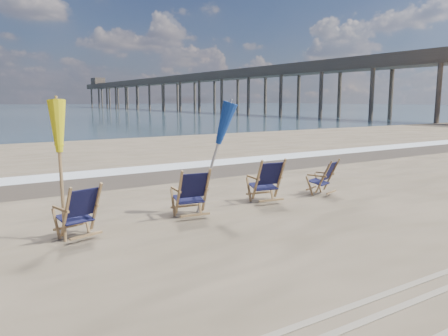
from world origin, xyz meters
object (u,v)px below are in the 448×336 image
object	(u,v)px
beach_chair_3	(332,176)
umbrella_yellow	(59,133)
beach_chair_0	(96,209)
beach_chair_1	(206,192)
fishing_pier	(192,88)
umbrella_blue	(212,126)
beach_chair_2	(280,180)

from	to	relation	value
beach_chair_3	umbrella_yellow	distance (m)	6.52
beach_chair_0	beach_chair_1	distance (m)	2.18
fishing_pier	beach_chair_0	bearing A→B (deg)	-119.47
beach_chair_1	umbrella_yellow	xyz separation A→B (m)	(-2.68, 0.10, 1.26)
beach_chair_3	beach_chair_1	bearing A→B (deg)	-17.83
umbrella_blue	beach_chair_1	bearing A→B (deg)	-140.49
umbrella_blue	beach_chair_0	bearing A→B (deg)	-172.98
beach_chair_0	fishing_pier	xyz separation A→B (m)	(40.75, 72.11, 4.17)
beach_chair_1	beach_chair_3	bearing A→B (deg)	-168.20
beach_chair_2	fishing_pier	bearing A→B (deg)	-108.15
beach_chair_0	beach_chair_3	size ratio (longest dim) A/B	1.08
beach_chair_0	umbrella_yellow	bearing A→B (deg)	-32.19
beach_chair_1	umbrella_yellow	bearing A→B (deg)	6.08
beach_chair_3	umbrella_blue	xyz separation A→B (m)	(-3.42, -0.00, 1.34)
beach_chair_2	beach_chair_3	distance (m)	1.69
beach_chair_3	fishing_pier	distance (m)	79.94
beach_chair_2	beach_chair_3	bearing A→B (deg)	-169.43
beach_chair_1	beach_chair_0	bearing A→B (deg)	10.01
beach_chair_0	umbrella_yellow	xyz separation A→B (m)	(-0.50, 0.17, 1.28)
umbrella_yellow	umbrella_blue	size ratio (longest dim) A/B	0.99
beach_chair_2	umbrella_blue	distance (m)	2.15
umbrella_yellow	fishing_pier	world-z (taller)	fishing_pier
beach_chair_2	beach_chair_3	xyz separation A→B (m)	(1.68, 0.05, -0.07)
beach_chair_2	umbrella_blue	bearing A→B (deg)	7.13
beach_chair_1	umbrella_yellow	distance (m)	2.96
beach_chair_1	beach_chair_2	bearing A→B (deg)	-166.65
beach_chair_1	umbrella_blue	size ratio (longest dim) A/B	0.43
beach_chair_2	umbrella_yellow	distance (m)	4.86
beach_chair_0	beach_chair_1	xyz separation A→B (m)	(2.18, 0.07, 0.02)
beach_chair_3	fishing_pier	xyz separation A→B (m)	(34.86, 71.81, 4.21)
beach_chair_2	beach_chair_0	bearing A→B (deg)	12.25
beach_chair_0	beach_chair_1	size ratio (longest dim) A/B	0.95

